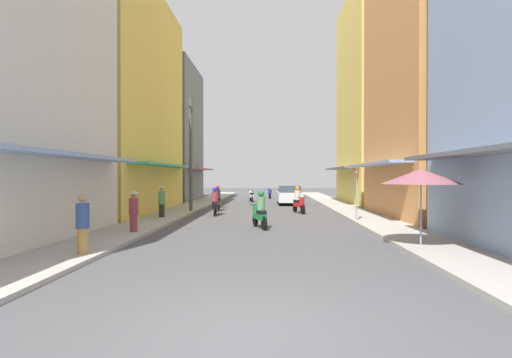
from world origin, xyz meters
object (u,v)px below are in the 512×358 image
Objects in this scene: motorbike_maroon at (217,200)px; motorbike_white at (251,196)px; motorbike_orange at (284,195)px; pedestrian_foreground at (134,209)px; pedestrian_midway at (83,226)px; pedestrian_far at (162,200)px; parked_car at (289,195)px; motorbike_red at (299,201)px; utility_pole at (191,154)px; motorbike_blue at (270,193)px; motorbike_green at (260,211)px; vendor_umbrella at (421,176)px; motorbike_black at (215,203)px; street_sign_no_entry at (357,186)px.

motorbike_white is (1.68, 8.70, -0.20)m from motorbike_maroon.
pedestrian_foreground is at bearing -106.76° from motorbike_orange.
motorbike_orange is 25.68m from pedestrian_midway.
parked_car is at bearing 57.32° from pedestrian_far.
motorbike_red is 5.17m from motorbike_maroon.
motorbike_maroon is at bearing 47.47° from utility_pole.
motorbike_blue is 1.04× the size of pedestrian_far.
motorbike_red is (0.43, -12.15, 0.20)m from motorbike_orange.
motorbike_white is at bearing -106.83° from motorbike_blue.
utility_pole is at bearing 78.25° from pedestrian_far.
vendor_umbrella reaches higher than motorbike_green.
motorbike_blue is at bearing 113.35° from motorbike_orange.
vendor_umbrella is at bearing -80.17° from motorbike_blue.
motorbike_white is 22.21m from vendor_umbrella.
pedestrian_foreground is 0.98× the size of pedestrian_midway.
pedestrian_far is (-6.65, -15.77, 0.48)m from motorbike_orange.
pedestrian_midway is (-1.85, -11.41, 0.15)m from motorbike_black.
pedestrian_foreground is at bearing -99.66° from motorbike_maroon.
motorbike_black is 0.68× the size of street_sign_no_entry.
vendor_umbrella is (7.81, -12.57, 1.45)m from motorbike_maroon.
vendor_umbrella is at bearing -82.07° from motorbike_orange.
motorbike_white is at bearing 81.87° from pedestrian_midway.
motorbike_red is 14.38m from pedestrian_midway.
utility_pole is (-5.91, -12.25, 2.98)m from motorbike_orange.
utility_pole is at bearing 129.57° from vendor_umbrella.
utility_pole is (-6.10, -7.13, 2.75)m from parked_car.
motorbike_green is 8.39m from utility_pole.
motorbike_black is 4.92m from motorbike_red.
pedestrian_far is (-5.00, 3.15, 0.28)m from motorbike_green.
motorbike_red is at bearing -15.42° from motorbike_maroon.
utility_pole reaches higher than motorbike_white.
motorbike_black is at bearing -107.63° from motorbike_orange.
utility_pole reaches higher than street_sign_no_entry.
vendor_umbrella is 0.90× the size of street_sign_no_entry.
motorbike_maroon reaches higher than parked_car.
motorbike_red is (1.76, -15.22, 0.20)m from motorbike_blue.
vendor_umbrella is 0.35× the size of utility_pole.
motorbike_green is at bearing -94.96° from motorbike_orange.
motorbike_black is 0.27× the size of utility_pole.
motorbike_white is at bearing 108.19° from motorbike_red.
motorbike_maroon reaches higher than motorbike_blue.
motorbike_blue is at bearing 76.86° from motorbike_maroon.
street_sign_no_entry reaches higher than vendor_umbrella.
pedestrian_midway is at bearing -99.77° from motorbike_blue.
motorbike_black is at bearing 154.72° from street_sign_no_entry.
motorbike_green is 5.92m from pedestrian_far.
pedestrian_far reaches higher than motorbike_blue.
pedestrian_midway reaches higher than motorbike_green.
pedestrian_midway reaches higher than motorbike_orange.
motorbike_black is 1.08× the size of pedestrian_foreground.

